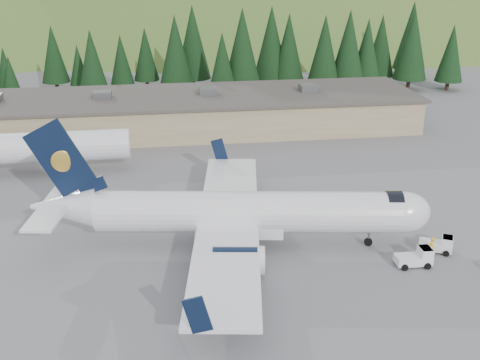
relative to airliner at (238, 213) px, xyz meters
The scene contains 9 objects.
ground 3.30m from the airliner, ahead, with size 600.00×600.00×0.00m, color slate.
airliner is the anchor object (origin of this frame).
second_airliner 32.37m from the airliner, 137.58° to the left, with size 27.50×11.00×10.05m.
baggage_tug_a 15.66m from the airliner, 22.16° to the right, with size 3.02×1.89×1.59m.
baggage_tug_b 17.89m from the airliner, 12.33° to the right, with size 3.16×2.62×1.51m.
terminal_building 38.05m from the airliner, 96.01° to the left, with size 71.00×17.00×6.10m.
ramp_worker 17.06m from the airliner, 14.94° to the right, with size 0.62×0.41×1.71m, color yellow.
tree_line 60.73m from the airliner, 86.98° to the left, with size 111.02×19.45×14.48m.
hills 230.82m from the airliner, 75.30° to the left, with size 614.00×330.00×300.00m.
Camera 1 is at (-7.97, -47.81, 25.05)m, focal length 45.00 mm.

